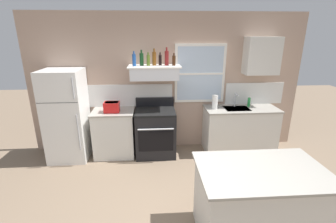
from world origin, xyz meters
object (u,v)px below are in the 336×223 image
Objects in this scene: bottle_blue_liqueur at (134,60)px; paper_towel_roll at (215,102)px; toaster at (112,107)px; bottle_olive_oil_square at (148,60)px; bottle_dark_green_wine at (142,59)px; bottle_brown_stout at (174,60)px; bottle_amber_wine at (154,58)px; bottle_red_label_wine at (167,58)px; dish_soap_bottle at (249,102)px; kitchen_island at (258,204)px; stove_range at (156,132)px; bottle_balsamic_dark at (160,60)px; refrigerator at (67,116)px.

bottle_blue_liqueur reaches higher than paper_towel_roll.
bottle_olive_oil_square is (0.70, 0.11, 0.84)m from toaster.
bottle_dark_green_wine reaches higher than bottle_brown_stout.
bottle_dark_green_wine is 0.23m from bottle_amber_wine.
bottle_red_label_wine is 1.25m from paper_towel_roll.
bottle_amber_wine is 2.07m from dish_soap_bottle.
toaster is 0.21× the size of kitchen_island.
toaster is 1.65× the size of dish_soap_bottle.
bottle_amber_wine is (0.00, 0.12, 1.41)m from stove_range.
toaster is at bearing -171.12° from bottle_olive_oil_square.
bottle_red_label_wine is 1.80× the size of dish_soap_bottle.
bottle_olive_oil_square is 0.89× the size of paper_towel_roll.
bottle_olive_oil_square is 0.74× the size of bottle_red_label_wine.
kitchen_island is at bearing -71.01° from bottle_brown_stout.
bottle_dark_green_wine reaches higher than dish_soap_bottle.
paper_towel_roll reaches higher than dish_soap_bottle.
bottle_balsamic_dark is 0.72× the size of bottle_red_label_wine.
bottle_amber_wine is at bearing 89.45° from stove_range.
dish_soap_bottle is at bearing 0.09° from bottle_balsamic_dark.
bottle_amber_wine is at bearing 12.57° from bottle_blue_liqueur.
dish_soap_bottle is at bearing 0.97° from bottle_dark_green_wine.
bottle_amber_wine is 0.11m from bottle_balsamic_dark.
bottle_olive_oil_square is at bearing 8.88° from toaster.
refrigerator is at bearing -174.98° from bottle_dark_green_wine.
bottle_olive_oil_square is at bearing 178.41° from paper_towel_roll.
bottle_red_label_wine is 1.20× the size of paper_towel_roll.
bottle_olive_oil_square reaches higher than paper_towel_roll.
bottle_balsamic_dark is at bearing 5.55° from bottle_dark_green_wine.
bottle_red_label_wine is (0.23, 0.11, 1.42)m from stove_range.
stove_range is 4.88× the size of bottle_brown_stout.
bottle_balsamic_dark reaches higher than stove_range.
stove_range is at bearing -175.82° from dish_soap_bottle.
bottle_blue_liqueur is 0.25m from bottle_olive_oil_square.
bottle_amber_wine reaches higher than kitchen_island.
bottle_balsamic_dark reaches higher than dish_soap_bottle.
toaster is at bearing -0.90° from refrigerator.
bottle_brown_stout reaches higher than paper_towel_roll.
bottle_dark_green_wine is at bearing 155.96° from stove_range.
toaster is 1.05× the size of bottle_dark_green_wine.
dish_soap_bottle is (3.53, 0.16, 0.15)m from refrigerator.
bottle_brown_stout is (0.72, 0.03, -0.02)m from bottle_blue_liqueur.
bottle_red_label_wine is at bearing -178.91° from dish_soap_bottle.
bottle_amber_wine is at bearing 116.29° from kitchen_island.
bottle_blue_liqueur is at bearing 124.09° from kitchen_island.
stove_range is (0.80, 0.04, -0.54)m from toaster.
bottle_blue_liqueur reaches higher than stove_range.
bottle_brown_stout is at bearing -2.80° from bottle_dark_green_wine.
bottle_amber_wine reaches higher than bottle_brown_stout.
paper_towel_roll is 0.19× the size of kitchen_island.
bottle_blue_liqueur is (0.44, 0.08, 0.85)m from toaster.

